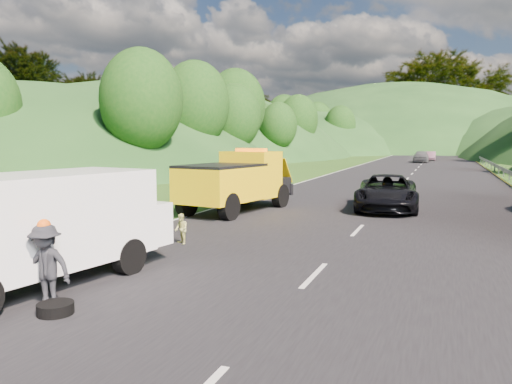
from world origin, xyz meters
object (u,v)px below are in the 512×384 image
at_px(suitcase, 118,221).
at_px(spare_tire, 56,315).
at_px(white_van, 35,224).
at_px(worker, 48,309).
at_px(tow_truck, 237,181).
at_px(woman, 148,236).
at_px(child, 181,245).
at_px(passing_suv, 386,210).

height_order(suitcase, spare_tire, suitcase).
bearing_deg(spare_tire, white_van, 142.55).
bearing_deg(spare_tire, suitcase, 118.87).
height_order(worker, spare_tire, worker).
relative_size(tow_truck, woman, 3.82).
distance_m(child, passing_suv, 10.73).
height_order(white_van, worker, white_van).
bearing_deg(passing_suv, spare_tire, -109.26).
xyz_separation_m(tow_truck, white_van, (0.37, -11.66, 0.02)).
bearing_deg(suitcase, child, -22.67).
bearing_deg(child, woman, -166.52).
bearing_deg(passing_suv, woman, -131.33).
bearing_deg(tow_truck, passing_suv, 33.87).
bearing_deg(woman, passing_suv, -43.66).
distance_m(white_van, worker, 2.07).
bearing_deg(passing_suv, suitcase, -139.23).
xyz_separation_m(white_van, woman, (-0.92, 5.57, -1.34)).
bearing_deg(woman, spare_tire, -166.93).
distance_m(worker, suitcase, 8.05).
bearing_deg(woman, white_van, -177.78).
height_order(spare_tire, passing_suv, passing_suv).
bearing_deg(suitcase, worker, -62.73).
bearing_deg(child, white_van, -60.05).
distance_m(tow_truck, woman, 6.25).
xyz_separation_m(suitcase, passing_suv, (8.06, 8.23, -0.30)).
height_order(tow_truck, worker, tow_truck).
bearing_deg(worker, tow_truck, 90.75).
relative_size(worker, passing_suv, 0.28).
height_order(child, passing_suv, passing_suv).
distance_m(tow_truck, worker, 12.84).
relative_size(white_van, woman, 4.10).
bearing_deg(spare_tire, worker, 151.65).
height_order(worker, suitcase, worker).
distance_m(worker, passing_suv, 15.98).
xyz_separation_m(tow_truck, worker, (1.58, -12.67, -1.32)).
height_order(woman, spare_tire, woman).
bearing_deg(tow_truck, child, -71.41).
bearing_deg(child, worker, -46.64).
relative_size(spare_tire, passing_suv, 0.11).
bearing_deg(spare_tire, woman, 110.22).
relative_size(child, spare_tire, 1.43).
bearing_deg(worker, white_van, 133.79).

